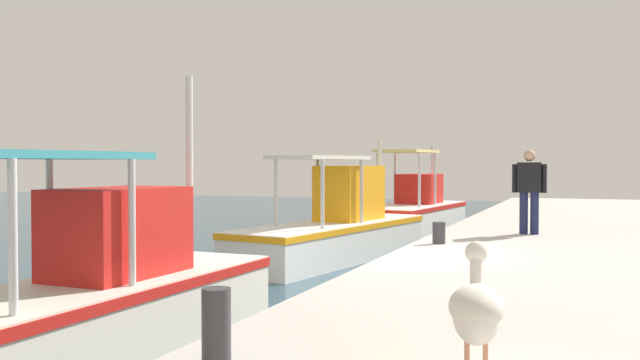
# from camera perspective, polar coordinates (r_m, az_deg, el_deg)

# --- Properties ---
(fishing_boat_second) EXTENTS (6.09, 1.91, 3.37)m
(fishing_boat_second) POSITION_cam_1_polar(r_m,az_deg,el_deg) (8.19, -19.16, -9.45)
(fishing_boat_second) COLOR silver
(fishing_boat_second) RESTS_ON ground
(fishing_boat_third) EXTENTS (6.41, 2.73, 2.75)m
(fishing_boat_third) POSITION_cam_1_polar(r_m,az_deg,el_deg) (15.55, 1.29, -4.07)
(fishing_boat_third) COLOR white
(fishing_boat_third) RESTS_ON ground
(fishing_boat_fourth) EXTENTS (5.38, 2.43, 2.74)m
(fishing_boat_fourth) POSITION_cam_1_polar(r_m,az_deg,el_deg) (21.16, 7.65, -2.70)
(fishing_boat_fourth) COLOR white
(fishing_boat_fourth) RESTS_ON ground
(pelican) EXTENTS (0.97, 0.45, 0.82)m
(pelican) POSITION_cam_1_polar(r_m,az_deg,el_deg) (4.83, 12.75, -10.25)
(pelican) COLOR tan
(pelican) RESTS_ON quay_pier
(fisherman_standing) EXTENTS (0.25, 0.64, 1.63)m
(fisherman_standing) POSITION_cam_1_polar(r_m,az_deg,el_deg) (13.91, 16.85, -0.60)
(fisherman_standing) COLOR #1E234C
(fisherman_standing) RESTS_ON quay_pier
(mooring_bollard_third) EXTENTS (0.20, 0.20, 0.52)m
(mooring_bollard_third) POSITION_cam_1_polar(r_m,az_deg,el_deg) (4.88, -8.53, -11.79)
(mooring_bollard_third) COLOR #333338
(mooring_bollard_third) RESTS_ON quay_pier
(mooring_bollard_fourth) EXTENTS (0.22, 0.22, 0.37)m
(mooring_bollard_fourth) POSITION_cam_1_polar(r_m,az_deg,el_deg) (11.97, 9.77, -4.31)
(mooring_bollard_fourth) COLOR #333338
(mooring_bollard_fourth) RESTS_ON quay_pier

